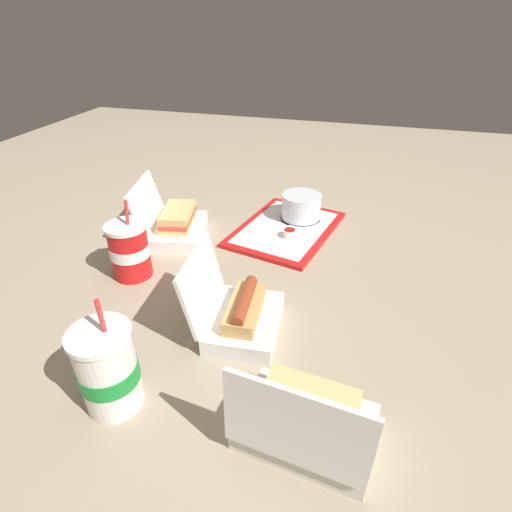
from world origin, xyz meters
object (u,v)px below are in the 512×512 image
object	(u,v)px
plastic_fork	(258,224)
soda_cup_right	(130,250)
cake_container	(301,208)
clamshell_hotdog_center	(240,314)
ketchup_cup	(290,233)
soda_cup_back	(108,369)
food_tray	(287,229)
clamshell_sandwich_right	(175,224)
clamshell_sandwich_corner	(306,421)

from	to	relation	value
plastic_fork	soda_cup_right	distance (m)	0.41
cake_container	clamshell_hotdog_center	distance (m)	0.53
ketchup_cup	clamshell_hotdog_center	distance (m)	0.40
cake_container	soda_cup_back	xyz separation A→B (m)	(-0.76, 0.19, 0.03)
soda_cup_right	cake_container	bearing A→B (deg)	-41.80
ketchup_cup	food_tray	bearing A→B (deg)	19.14
clamshell_hotdog_center	soda_cup_back	xyz separation A→B (m)	(-0.23, 0.15, 0.04)
cake_container	ketchup_cup	xyz separation A→B (m)	(-0.13, 0.01, -0.03)
plastic_fork	clamshell_sandwich_right	distance (m)	0.25
cake_container	soda_cup_right	size ratio (longest dim) A/B	0.61
cake_container	clamshell_sandwich_corner	world-z (taller)	clamshell_sandwich_corner
food_tray	soda_cup_back	world-z (taller)	soda_cup_back
clamshell_hotdog_center	soda_cup_right	bearing A→B (deg)	69.49
ketchup_cup	soda_cup_back	bearing A→B (deg)	164.30
clamshell_hotdog_center	food_tray	bearing A→B (deg)	-0.67
clamshell_sandwich_right	soda_cup_right	size ratio (longest dim) A/B	1.16
clamshell_sandwich_corner	soda_cup_back	bearing A→B (deg)	93.05
plastic_fork	soda_cup_back	world-z (taller)	soda_cup_back
food_tray	clamshell_hotdog_center	size ratio (longest dim) A/B	2.08
plastic_fork	soda_cup_right	bearing A→B (deg)	148.84
plastic_fork	soda_cup_back	distance (m)	0.69
plastic_fork	clamshell_hotdog_center	distance (m)	0.46
plastic_fork	soda_cup_back	bearing A→B (deg)	179.61
cake_container	clamshell_hotdog_center	xyz separation A→B (m)	(-0.53, 0.04, -0.01)
food_tray	soda_cup_right	size ratio (longest dim) A/B	2.04
clamshell_sandwich_corner	soda_cup_right	world-z (taller)	soda_cup_right
clamshell_hotdog_center	ketchup_cup	bearing A→B (deg)	-3.66
cake_container	plastic_fork	xyz separation A→B (m)	(-0.08, 0.12, -0.04)
ketchup_cup	soda_cup_back	distance (m)	0.66
ketchup_cup	soda_cup_right	bearing A→B (deg)	128.32
ketchup_cup	plastic_fork	world-z (taller)	ketchup_cup
food_tray	clamshell_sandwich_right	bearing A→B (deg)	112.13
food_tray	cake_container	distance (m)	0.09
soda_cup_right	soda_cup_back	xyz separation A→B (m)	(-0.36, -0.17, 0.01)
soda_cup_right	soda_cup_back	world-z (taller)	soda_cup_back
soda_cup_back	clamshell_sandwich_corner	bearing A→B (deg)	-86.95
clamshell_hotdog_center	soda_cup_back	bearing A→B (deg)	146.96
clamshell_hotdog_center	soda_cup_back	size ratio (longest dim) A/B	0.91
food_tray	clamshell_hotdog_center	xyz separation A→B (m)	(-0.46, 0.01, 0.03)
clamshell_hotdog_center	soda_cup_back	distance (m)	0.28
clamshell_hotdog_center	clamshell_sandwich_right	size ratio (longest dim) A/B	0.85
food_tray	cake_container	bearing A→B (deg)	-23.80
clamshell_sandwich_right	soda_cup_right	distance (m)	0.21
cake_container	ketchup_cup	size ratio (longest dim) A/B	3.13
clamshell_sandwich_right	soda_cup_back	world-z (taller)	soda_cup_back
clamshell_sandwich_right	soda_cup_right	xyz separation A→B (m)	(-0.21, 0.02, 0.03)
food_tray	plastic_fork	bearing A→B (deg)	95.82
ketchup_cup	clamshell_sandwich_corner	xyz separation A→B (m)	(-0.62, -0.15, 0.02)
clamshell_hotdog_center	soda_cup_right	size ratio (longest dim) A/B	0.98
ketchup_cup	clamshell_sandwich_corner	bearing A→B (deg)	-166.25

